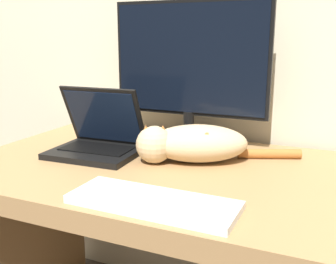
% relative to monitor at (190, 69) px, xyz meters
% --- Properties ---
extents(desk, '(1.38, 0.77, 0.72)m').
position_rel_monitor_xyz_m(desk, '(0.06, -0.27, -0.43)').
color(desk, '#A37A4C').
rests_on(desk, ground_plane).
extents(monitor, '(0.58, 0.20, 0.52)m').
position_rel_monitor_xyz_m(monitor, '(0.00, 0.00, 0.00)').
color(monitor, black).
rests_on(monitor, desk).
extents(laptop, '(0.30, 0.24, 0.23)m').
position_rel_monitor_xyz_m(laptop, '(-0.24, -0.25, -0.23)').
color(laptop, black).
rests_on(laptop, desk).
extents(external_keyboard, '(0.41, 0.16, 0.02)m').
position_rel_monitor_xyz_m(external_keyboard, '(0.12, -0.56, -0.27)').
color(external_keyboard, white).
rests_on(external_keyboard, desk).
extents(cat, '(0.49, 0.32, 0.12)m').
position_rel_monitor_xyz_m(cat, '(0.09, -0.19, -0.22)').
color(cat, '#D1B284').
rests_on(cat, desk).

